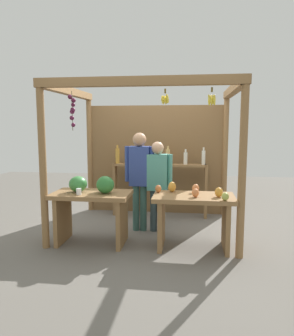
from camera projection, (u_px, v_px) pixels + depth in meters
ground_plane at (149, 228)px, 5.45m from camera, size 12.00×12.00×0.00m
market_stall at (152, 144)px, 5.72m from camera, size 2.78×2.21×2.33m
fruit_counter_left at (92, 202)px, 4.69m from camera, size 1.12×0.64×1.00m
fruit_counter_right at (193, 210)px, 4.51m from camera, size 1.12×0.65×0.91m
bottle_shelf_unit at (159, 175)px, 6.11m from camera, size 1.78×0.22×1.35m
vendor_man at (140, 173)px, 5.23m from camera, size 0.48×0.22×1.60m
vendor_woman at (157, 179)px, 5.21m from camera, size 0.48×0.20×1.46m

